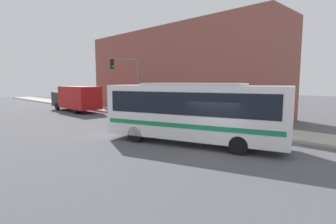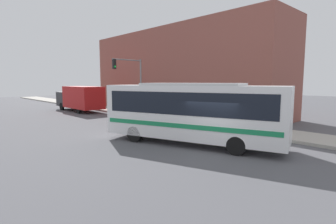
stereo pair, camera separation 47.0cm
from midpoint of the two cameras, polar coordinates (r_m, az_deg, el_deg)
ground_plane at (r=13.68m, az=10.09°, el=-8.24°), size 120.00×120.00×0.00m
sidewalk at (r=32.57m, az=-12.98°, el=0.49°), size 3.27×70.00×0.18m
building_facade at (r=30.19m, az=1.10°, el=8.76°), size 6.00×24.93×9.20m
city_bus at (r=14.57m, az=4.57°, el=0.55°), size 5.49×10.31×3.41m
delivery_truck at (r=32.41m, az=-19.79°, el=2.92°), size 2.48×8.14×2.93m
fire_hydrant at (r=18.91m, az=13.74°, el=-2.53°), size 0.23×0.31×0.71m
traffic_light_pole at (r=25.65m, az=-8.97°, el=7.57°), size 3.28×0.35×5.49m
parking_meter at (r=23.21m, az=-0.98°, el=0.57°), size 0.14×0.14×1.25m
pedestrian_near_corner at (r=28.83m, az=-8.06°, el=1.85°), size 0.34×0.34×1.81m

